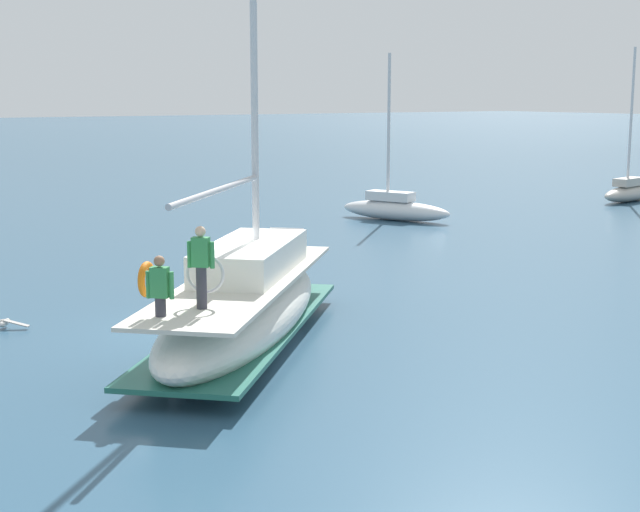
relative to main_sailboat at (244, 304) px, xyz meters
The scene contains 5 objects.
ground_plane 1.86m from the main_sailboat, 157.07° to the right, with size 400.00×400.00×0.00m, color #2D516B.
main_sailboat is the anchor object (origin of this frame).
moored_sloop_far 20.92m from the main_sailboat, 133.98° to the left, with size 5.29×3.27×7.18m.
moored_cutter_right 32.69m from the main_sailboat, 115.04° to the left, with size 2.32×5.20×7.76m.
seagull 5.99m from the main_sailboat, 135.44° to the right, with size 0.91×1.04×0.18m.
Camera 1 is at (19.20, -8.58, 5.47)m, focal length 51.99 mm.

